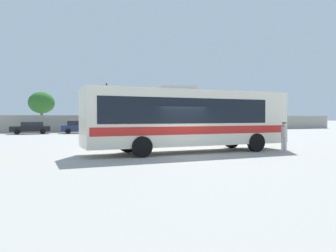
{
  "coord_description": "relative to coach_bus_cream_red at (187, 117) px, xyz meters",
  "views": [
    {
      "loc": [
        -6.5,
        -15.26,
        1.96
      ],
      "look_at": [
        0.11,
        2.82,
        1.44
      ],
      "focal_mm": 34.65,
      "sensor_mm": 36.0,
      "label": 1
    }
  ],
  "objects": [
    {
      "name": "perimeter_wall",
      "position": [
        -0.74,
        27.91,
        -0.85
      ],
      "size": [
        80.0,
        0.3,
        2.22
      ],
      "primitive_type": "cube",
      "color": "#9E998C",
      "rests_on": "ground_plane"
    },
    {
      "name": "coach_bus_cream_red",
      "position": [
        0.0,
        0.0,
        0.0
      ],
      "size": [
        11.92,
        3.19,
        3.68
      ],
      "color": "silver",
      "rests_on": "ground_plane"
    },
    {
      "name": "roadside_tree_midleft",
      "position": [
        -8.32,
        33.84,
        2.11
      ],
      "size": [
        3.7,
        3.7,
        5.67
      ],
      "color": "brown",
      "rests_on": "ground_plane"
    },
    {
      "name": "utility_pole_far",
      "position": [
        0.74,
        31.74,
        1.72
      ],
      "size": [
        1.8,
        0.26,
        7.02
      ],
      "color": "#4C3823",
      "rests_on": "ground_plane"
    },
    {
      "name": "roadside_tree_midright",
      "position": [
        4.69,
        30.14,
        1.95
      ],
      "size": [
        4.32,
        4.32,
        5.76
      ],
      "color": "brown",
      "rests_on": "ground_plane"
    },
    {
      "name": "attendant_by_bus_door",
      "position": [
        5.24,
        -1.7,
        -1.01
      ],
      "size": [
        0.47,
        0.47,
        1.68
      ],
      "color": "silver",
      "rests_on": "ground_plane"
    },
    {
      "name": "ground_plane",
      "position": [
        -0.74,
        8.63,
        -1.96
      ],
      "size": [
        300.0,
        300.0,
        0.0
      ],
      "primitive_type": "plane",
      "color": "#A3A099"
    },
    {
      "name": "roadside_tree_right",
      "position": [
        3.31,
        30.78,
        1.9
      ],
      "size": [
        3.85,
        3.85,
        5.52
      ],
      "color": "brown",
      "rests_on": "ground_plane"
    },
    {
      "name": "parked_car_leftmost_black",
      "position": [
        -9.32,
        24.66,
        -1.2
      ],
      "size": [
        4.43,
        2.06,
        1.41
      ],
      "color": "black",
      "rests_on": "ground_plane"
    },
    {
      "name": "parked_car_second_dark_blue",
      "position": [
        -3.95,
        24.32,
        -1.16
      ],
      "size": [
        4.16,
        2.0,
        1.53
      ],
      "color": "navy",
      "rests_on": "ground_plane"
    }
  ]
}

